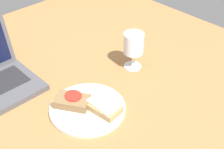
{
  "coord_description": "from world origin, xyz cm",
  "views": [
    {
      "loc": [
        -49.85,
        -63.15,
        69.53
      ],
      "look_at": [
        6.41,
        -4.38,
        8.0
      ],
      "focal_mm": 50.0,
      "sensor_mm": 36.0,
      "label": 1
    }
  ],
  "objects": [
    {
      "name": "sandwich_with_cheese",
      "position": [
        -4.22,
        -11.55,
        5.39
      ],
      "size": [
        7.56,
        11.55,
        2.81
      ],
      "color": "#A88456",
      "rests_on": "plate"
    },
    {
      "name": "plate",
      "position": [
        -6.85,
        -7.39,
        3.53
      ],
      "size": [
        23.44,
        23.44,
        1.07
      ],
      "primitive_type": "cylinder",
      "color": "silver",
      "rests_on": "wooden_table"
    },
    {
      "name": "wine_glass",
      "position": [
        19.67,
        -1.37,
        12.31
      ],
      "size": [
        7.13,
        7.13,
        13.74
      ],
      "color": "white",
      "rests_on": "wooden_table"
    },
    {
      "name": "wooden_table",
      "position": [
        0.0,
        0.0,
        1.5
      ],
      "size": [
        140.0,
        140.0,
        3.0
      ],
      "primitive_type": "cube",
      "color": "#9E6B3D",
      "rests_on": "ground"
    },
    {
      "name": "sandwich_with_tomato",
      "position": [
        -9.38,
        -3.18,
        5.54
      ],
      "size": [
        11.03,
        12.31,
        3.1
      ],
      "color": "brown",
      "rests_on": "plate"
    }
  ]
}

